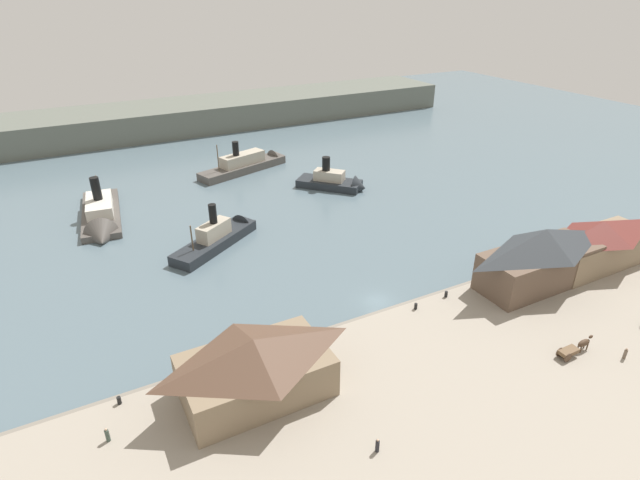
% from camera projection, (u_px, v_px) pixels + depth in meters
% --- Properties ---
extents(ground_plane, '(320.00, 320.00, 0.00)m').
position_uv_depth(ground_plane, '(377.00, 301.00, 73.92)').
color(ground_plane, slate).
extents(quay_promenade, '(110.00, 36.00, 1.20)m').
position_uv_depth(quay_promenade, '(486.00, 395.00, 56.33)').
color(quay_promenade, '#9E9384').
rests_on(quay_promenade, ground).
extents(seawall_edge, '(110.00, 0.80, 1.00)m').
position_uv_depth(seawall_edge, '(392.00, 311.00, 70.86)').
color(seawall_edge, gray).
rests_on(seawall_edge, ground).
extents(ferry_shed_customs_shed, '(16.12, 9.86, 7.22)m').
position_uv_depth(ferry_shed_customs_shed, '(255.00, 366.00, 54.27)').
color(ferry_shed_customs_shed, '#847056').
rests_on(ferry_shed_customs_shed, quay_promenade).
extents(ferry_shed_west_terminal, '(19.17, 7.75, 9.13)m').
position_uv_depth(ferry_shed_west_terminal, '(541.00, 257.00, 73.86)').
color(ferry_shed_west_terminal, brown).
rests_on(ferry_shed_west_terminal, quay_promenade).
extents(ferry_shed_east_terminal, '(19.17, 7.47, 7.64)m').
position_uv_depth(ferry_shed_east_terminal, '(599.00, 243.00, 79.40)').
color(ferry_shed_east_terminal, '#847056').
rests_on(ferry_shed_east_terminal, quay_promenade).
extents(horse_cart, '(5.49, 1.31, 1.87)m').
position_uv_depth(horse_cart, '(575.00, 348.00, 61.19)').
color(horse_cart, brown).
rests_on(horse_cart, quay_promenade).
extents(pedestrian_near_west_shed, '(0.41, 0.41, 1.68)m').
position_uv_depth(pedestrian_near_west_shed, '(107.00, 435.00, 49.63)').
color(pedestrian_near_west_shed, '#3D4C42').
rests_on(pedestrian_near_west_shed, quay_promenade).
extents(pedestrian_walking_east, '(0.40, 0.40, 1.63)m').
position_uv_depth(pedestrian_walking_east, '(377.00, 446.00, 48.52)').
color(pedestrian_walking_east, '#232328').
rests_on(pedestrian_walking_east, quay_promenade).
extents(pedestrian_near_east_shed, '(0.38, 0.38, 1.53)m').
position_uv_depth(pedestrian_near_east_shed, '(625.00, 354.00, 60.58)').
color(pedestrian_near_east_shed, '#6B5B4C').
rests_on(pedestrian_near_east_shed, quay_promenade).
extents(mooring_post_center_east, '(0.44, 0.44, 0.90)m').
position_uv_depth(mooring_post_center_east, '(416.00, 306.00, 69.87)').
color(mooring_post_center_east, black).
rests_on(mooring_post_center_east, quay_promenade).
extents(mooring_post_west, '(0.44, 0.44, 0.90)m').
position_uv_depth(mooring_post_west, '(446.00, 294.00, 72.57)').
color(mooring_post_west, black).
rests_on(mooring_post_west, quay_promenade).
extents(mooring_post_east, '(0.44, 0.44, 0.90)m').
position_uv_depth(mooring_post_east, '(627.00, 233.00, 90.08)').
color(mooring_post_east, black).
rests_on(mooring_post_east, quay_promenade).
extents(mooring_post_center_west, '(0.44, 0.44, 0.90)m').
position_uv_depth(mooring_post_center_west, '(119.00, 400.00, 54.17)').
color(mooring_post_center_west, black).
rests_on(mooring_post_center_west, quay_promenade).
extents(ferry_approaching_east, '(19.22, 14.93, 9.19)m').
position_uv_depth(ferry_approaching_east, '(222.00, 235.00, 90.09)').
color(ferry_approaching_east, '#23282D').
rests_on(ferry_approaching_east, ground).
extents(ferry_outer_harbor, '(14.58, 15.04, 8.74)m').
position_uv_depth(ferry_outer_harbor, '(337.00, 182.00, 113.62)').
color(ferry_outer_harbor, '#23282D').
rests_on(ferry_outer_harbor, ground).
extents(ferry_near_quay, '(9.38, 26.12, 10.63)m').
position_uv_depth(ferry_near_quay, '(101.00, 218.00, 96.85)').
color(ferry_near_quay, '#514C47').
rests_on(ferry_near_quay, ground).
extents(ferry_moored_east, '(25.87, 12.52, 9.58)m').
position_uv_depth(ferry_moored_east, '(251.00, 163.00, 125.23)').
color(ferry_moored_east, '#514C47').
rests_on(ferry_moored_east, ground).
extents(far_headland, '(180.00, 24.00, 8.00)m').
position_uv_depth(far_headland, '(184.00, 116.00, 158.66)').
color(far_headland, '#60665B').
rests_on(far_headland, ground).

